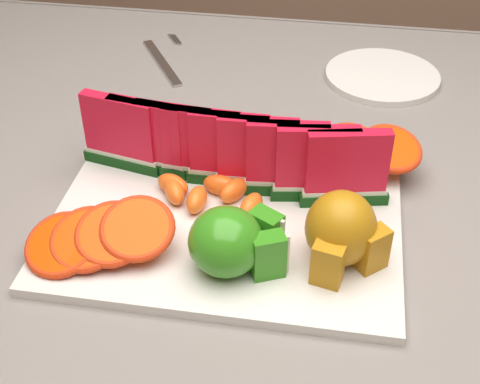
{
  "coord_description": "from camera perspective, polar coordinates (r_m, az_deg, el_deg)",
  "views": [
    {
      "loc": [
        0.08,
        -0.66,
        1.27
      ],
      "look_at": [
        -0.02,
        -0.08,
        0.81
      ],
      "focal_mm": 50.0,
      "sensor_mm": 36.0,
      "label": 1
    }
  ],
  "objects": [
    {
      "name": "fork",
      "position": [
        1.14,
        -6.57,
        11.11
      ],
      "size": [
        0.1,
        0.18,
        0.0
      ],
      "color": "silver",
      "rests_on": "tablecloth"
    },
    {
      "name": "apple_cluster",
      "position": [
        0.69,
        -0.6,
        -4.3
      ],
      "size": [
        0.11,
        0.09,
        0.07
      ],
      "color": "#15960B",
      "rests_on": "platter"
    },
    {
      "name": "pear_cluster",
      "position": [
        0.71,
        8.69,
        -3.38
      ],
      "size": [
        0.1,
        0.1,
        0.08
      ],
      "color": "#AE8C1D",
      "rests_on": "platter"
    },
    {
      "name": "table",
      "position": [
        0.91,
        2.05,
        -4.73
      ],
      "size": [
        1.4,
        0.9,
        0.75
      ],
      "color": "#4E361F",
      "rests_on": "ground"
    },
    {
      "name": "orange_fan_back",
      "position": [
        0.86,
        3.04,
        4.11
      ],
      "size": [
        0.38,
        0.11,
        0.05
      ],
      "color": "red",
      "rests_on": "platter"
    },
    {
      "name": "tablecloth",
      "position": [
        0.87,
        2.15,
        -1.7
      ],
      "size": [
        1.53,
        1.03,
        0.2
      ],
      "color": "gray",
      "rests_on": "table"
    },
    {
      "name": "watermelon_row",
      "position": [
        0.8,
        -0.93,
        3.47
      ],
      "size": [
        0.39,
        0.07,
        0.1
      ],
      "color": "#0F3915",
      "rests_on": "platter"
    },
    {
      "name": "side_plate",
      "position": [
        1.1,
        12.05,
        9.65
      ],
      "size": [
        0.22,
        0.22,
        0.01
      ],
      "color": "silver",
      "rests_on": "tablecloth"
    },
    {
      "name": "platter",
      "position": [
        0.78,
        -1.14,
        -2.44
      ],
      "size": [
        0.4,
        0.3,
        0.01
      ],
      "color": "silver",
      "rests_on": "tablecloth"
    },
    {
      "name": "orange_fan_front",
      "position": [
        0.73,
        -11.9,
        -3.73
      ],
      "size": [
        0.17,
        0.12,
        0.05
      ],
      "color": "red",
      "rests_on": "platter"
    },
    {
      "name": "tangerine_segments",
      "position": [
        0.79,
        -2.74,
        -0.08
      ],
      "size": [
        0.14,
        0.07,
        0.03
      ],
      "color": "#FF571A",
      "rests_on": "platter"
    }
  ]
}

